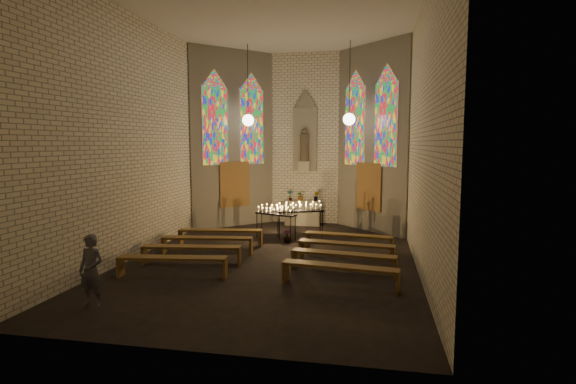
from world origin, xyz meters
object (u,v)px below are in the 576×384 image
(votive_stand_left, at_px, (276,212))
(aisle_flower_pot, at_px, (287,236))
(votive_stand_right, at_px, (300,209))
(visitor, at_px, (91,271))
(altar, at_px, (303,213))

(votive_stand_left, bearing_deg, aisle_flower_pot, -24.36)
(votive_stand_right, bearing_deg, visitor, -134.28)
(altar, relative_size, votive_stand_right, 0.83)
(votive_stand_left, xyz_separation_m, votive_stand_right, (0.80, 0.38, 0.08))
(altar, distance_m, votive_stand_right, 2.55)
(altar, relative_size, aisle_flower_pot, 3.16)
(aisle_flower_pot, bearing_deg, votive_stand_left, 133.49)
(altar, height_order, aisle_flower_pot, altar)
(aisle_flower_pot, relative_size, visitor, 0.30)
(altar, xyz_separation_m, votive_stand_left, (-0.51, -2.85, 0.46))
(altar, bearing_deg, aisle_flower_pot, -90.10)
(aisle_flower_pot, distance_m, votive_stand_right, 1.26)
(votive_stand_left, bearing_deg, votive_stand_right, 47.63)
(aisle_flower_pot, distance_m, votive_stand_left, 1.04)
(aisle_flower_pot, height_order, votive_stand_right, votive_stand_right)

